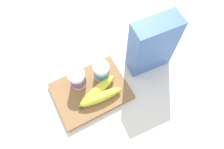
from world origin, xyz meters
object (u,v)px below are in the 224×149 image
object	(u,v)px
cutting_board	(91,91)
yogurt_cup_front	(78,79)
cereal_box	(152,46)
yogurt_cup_back	(101,71)
banana_bunch	(99,94)

from	to	relation	value
cutting_board	yogurt_cup_front	world-z (taller)	yogurt_cup_front
cutting_board	cereal_box	bearing A→B (deg)	2.16
cutting_board	cereal_box	distance (m)	0.30
cutting_board	yogurt_cup_back	xyz separation A→B (m)	(0.07, 0.04, 0.05)
cereal_box	yogurt_cup_back	bearing A→B (deg)	176.62
yogurt_cup_front	banana_bunch	world-z (taller)	yogurt_cup_front
cutting_board	yogurt_cup_back	world-z (taller)	yogurt_cup_back
cereal_box	banana_bunch	distance (m)	0.28
cereal_box	yogurt_cup_back	distance (m)	0.22
banana_bunch	cutting_board	bearing A→B (deg)	120.07
yogurt_cup_front	yogurt_cup_back	world-z (taller)	yogurt_cup_front
cereal_box	banana_bunch	bearing A→B (deg)	-165.97
cutting_board	cereal_box	world-z (taller)	cereal_box
yogurt_cup_back	cutting_board	bearing A→B (deg)	-151.82
cutting_board	banana_bunch	bearing A→B (deg)	-59.93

